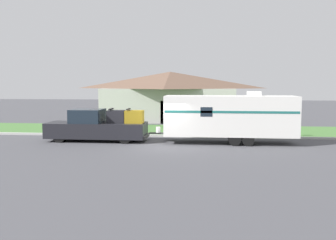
% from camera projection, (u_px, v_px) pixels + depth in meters
% --- Properties ---
extents(ground_plane, '(120.00, 120.00, 0.00)m').
position_uv_depth(ground_plane, '(166.00, 146.00, 22.12)').
color(ground_plane, '#47474C').
extents(curb_strip, '(80.00, 0.30, 0.14)m').
position_uv_depth(curb_strip, '(172.00, 136.00, 25.82)').
color(curb_strip, '#ADADA8').
rests_on(curb_strip, ground_plane).
extents(lawn_strip, '(80.00, 7.00, 0.03)m').
position_uv_depth(lawn_strip, '(176.00, 130.00, 29.44)').
color(lawn_strip, '#477538').
rests_on(lawn_strip, ground_plane).
extents(house_across_street, '(13.59, 8.54, 4.84)m').
position_uv_depth(house_across_street, '(170.00, 95.00, 37.79)').
color(house_across_street, '#B2B2A8').
rests_on(house_across_street, ground_plane).
extents(pickup_truck, '(6.46, 2.08, 2.11)m').
position_uv_depth(pickup_truck, '(98.00, 127.00, 24.01)').
color(pickup_truck, black).
rests_on(pickup_truck, ground_plane).
extents(travel_trailer, '(9.03, 2.34, 3.21)m').
position_uv_depth(travel_trailer, '(230.00, 116.00, 23.07)').
color(travel_trailer, black).
rests_on(travel_trailer, ground_plane).
extents(mailbox, '(0.48, 0.20, 1.40)m').
position_uv_depth(mailbox, '(290.00, 122.00, 25.72)').
color(mailbox, brown).
rests_on(mailbox, ground_plane).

